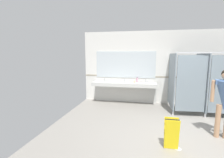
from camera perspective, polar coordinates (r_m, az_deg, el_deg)
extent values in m
cube|color=gray|center=(4.35, 26.87, -19.40)|extent=(7.24, 6.47, 0.10)
cube|color=silver|center=(6.82, 21.07, 3.60)|extent=(7.24, 0.12, 2.82)
cube|color=#9E937F|center=(6.79, 21.00, 0.54)|extent=(7.24, 0.01, 0.06)
cube|color=silver|center=(6.48, 4.17, -1.75)|extent=(2.48, 0.59, 0.14)
cube|color=silver|center=(6.82, 4.41, -4.87)|extent=(2.48, 0.08, 0.70)
cube|color=#ADADA8|center=(6.60, -3.00, -1.38)|extent=(0.42, 0.33, 0.11)
cylinder|color=silver|center=(6.81, -2.51, -0.18)|extent=(0.04, 0.04, 0.11)
cylinder|color=silver|center=(6.75, -2.63, 0.13)|extent=(0.03, 0.11, 0.03)
sphere|color=silver|center=(6.81, -1.92, -0.39)|extent=(0.04, 0.04, 0.04)
cube|color=#ADADA8|center=(6.45, 4.14, -1.63)|extent=(0.42, 0.33, 0.11)
cylinder|color=silver|center=(6.66, 4.41, -0.39)|extent=(0.04, 0.04, 0.11)
cylinder|color=silver|center=(6.60, 4.36, -0.07)|extent=(0.03, 0.11, 0.03)
sphere|color=silver|center=(6.67, 5.02, -0.60)|extent=(0.04, 0.04, 0.04)
cube|color=#ADADA8|center=(6.40, 11.51, -1.85)|extent=(0.42, 0.33, 0.11)
cylinder|color=silver|center=(6.61, 11.54, -0.60)|extent=(0.04, 0.04, 0.11)
cylinder|color=silver|center=(6.55, 11.55, -0.28)|extent=(0.03, 0.11, 0.03)
sphere|color=silver|center=(6.63, 12.14, -0.82)|extent=(0.04, 0.04, 0.04)
cube|color=silver|center=(6.69, 4.57, 4.99)|extent=(2.38, 0.02, 1.05)
cube|color=gray|center=(6.09, 19.81, -0.40)|extent=(0.03, 1.34, 1.83)
cylinder|color=silver|center=(5.73, 20.20, -11.01)|extent=(0.05, 0.05, 0.12)
cube|color=gray|center=(6.30, 28.31, -0.64)|extent=(0.03, 1.34, 1.83)
cylinder|color=silver|center=(5.95, 29.36, -10.87)|extent=(0.05, 0.05, 0.12)
cube|color=gray|center=(5.56, 25.56, -1.53)|extent=(0.86, 0.10, 1.73)
cylinder|color=tan|center=(4.66, 32.56, -12.05)|extent=(0.11, 0.11, 0.78)
cylinder|color=tan|center=(4.45, 31.35, -3.55)|extent=(0.08, 0.08, 0.50)
cylinder|color=#D899B2|center=(6.59, 8.64, -0.29)|extent=(0.07, 0.07, 0.17)
cylinder|color=black|center=(6.57, 8.66, 0.60)|extent=(0.03, 0.03, 0.04)
cylinder|color=beige|center=(6.35, 7.75, -0.96)|extent=(0.07, 0.07, 0.09)
cube|color=yellow|center=(3.70, 19.89, -17.63)|extent=(0.28, 0.10, 0.64)
cube|color=yellow|center=(3.78, 19.69, -17.04)|extent=(0.28, 0.10, 0.64)
cylinder|color=black|center=(3.62, 20.03, -13.00)|extent=(0.28, 0.02, 0.02)
cylinder|color=#B7BABF|center=(3.93, 21.74, -21.39)|extent=(0.14, 0.14, 0.01)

